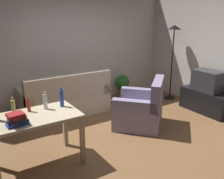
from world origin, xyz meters
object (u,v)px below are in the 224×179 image
object	(u,v)px
torchiere_lamp	(173,42)
potted_plant	(122,84)
tv_stand	(206,101)
bottle_squat	(13,108)
desk	(34,123)
bottle_clear	(45,101)
armchair	(142,109)
couch	(66,100)
tv	(208,81)
bottle_blue	(62,98)
bottle_red	(29,105)
book_stack	(17,119)

from	to	relation	value
torchiere_lamp	potted_plant	world-z (taller)	torchiere_lamp
tv_stand	bottle_squat	distance (m)	3.98
desk	bottle_clear	bearing A→B (deg)	35.29
tv_stand	bottle_squat	size ratio (longest dim) A/B	4.13
torchiere_lamp	armchair	size ratio (longest dim) A/B	1.47
couch	tv	distance (m)	3.06
potted_plant	armchair	world-z (taller)	armchair
tv_stand	armchair	size ratio (longest dim) A/B	0.89
armchair	bottle_blue	distance (m)	1.73
desk	armchair	xyz separation A→B (m)	(2.09, 0.25, -0.33)
tv	potted_plant	xyz separation A→B (m)	(-0.94, 1.83, -0.37)
couch	bottle_red	distance (m)	1.83
armchair	bottle_red	world-z (taller)	bottle_red
tv_stand	bottle_blue	size ratio (longest dim) A/B	3.87
tv_stand	potted_plant	world-z (taller)	potted_plant
torchiere_lamp	bottle_red	distance (m)	3.86
potted_plant	bottle_blue	xyz separation A→B (m)	(-2.31, -1.74, 0.56)
couch	bottle_blue	bearing A→B (deg)	66.32
torchiere_lamp	bottle_squat	size ratio (longest dim) A/B	6.79
tv_stand	desk	size ratio (longest dim) A/B	0.91
potted_plant	bottle_blue	distance (m)	2.94
bottle_red	bottle_blue	world-z (taller)	bottle_blue
bottle_squat	bottle_clear	bearing A→B (deg)	4.44
couch	torchiere_lamp	distance (m)	2.88
potted_plant	book_stack	bearing A→B (deg)	-145.75
armchair	book_stack	size ratio (longest dim) A/B	4.63
tv_stand	potted_plant	distance (m)	2.06
tv_stand	bottle_blue	xyz separation A→B (m)	(-3.25, 0.09, 0.65)
couch	tv_stand	distance (m)	3.03
tv	armchair	bearing A→B (deg)	82.44
bottle_red	torchiere_lamp	bearing A→B (deg)	13.84
desk	bottle_red	distance (m)	0.28
tv_stand	bottle_blue	bearing A→B (deg)	88.38
torchiere_lamp	bottle_clear	size ratio (longest dim) A/B	7.01
tv	bottle_red	xyz separation A→B (m)	(-3.71, 0.15, 0.15)
bottle_clear	desk	bearing A→B (deg)	-144.37
desk	potted_plant	size ratio (longest dim) A/B	2.11
tv_stand	bottle_clear	xyz separation A→B (m)	(-3.48, 0.12, 0.63)
tv	bottle_squat	world-z (taller)	bottle_squat
bottle_squat	bottle_clear	size ratio (longest dim) A/B	1.03
book_stack	bottle_squat	bearing A→B (deg)	84.43
tv	potted_plant	distance (m)	2.09
potted_plant	tv_stand	bearing A→B (deg)	-62.82
armchair	bottle_clear	size ratio (longest dim) A/B	4.76
bottle_squat	couch	bearing A→B (deg)	47.66
bottle_red	book_stack	distance (m)	0.44
armchair	bottle_clear	bearing A→B (deg)	-39.47
desk	potted_plant	world-z (taller)	desk
bottle_squat	armchair	bearing A→B (deg)	3.13
tv	tv_stand	bearing A→B (deg)	90.00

